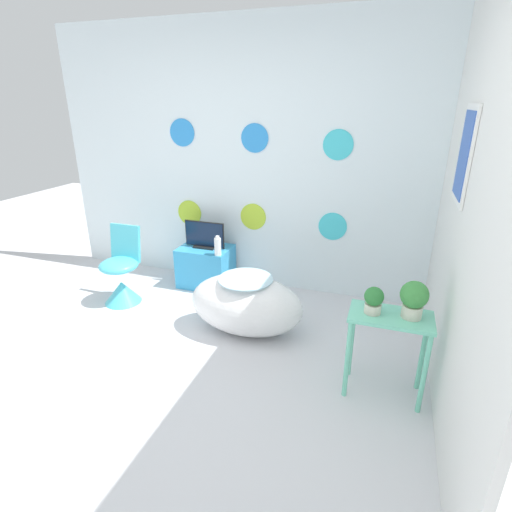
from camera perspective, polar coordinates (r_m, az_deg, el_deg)
name	(u,v)px	position (r m, az deg, el deg)	size (l,w,h in m)	color
ground_plane	(147,419)	(2.79, -15.35, -21.49)	(12.00, 12.00, 0.00)	silver
wall_back_dotted	(257,162)	(4.04, 0.18, 13.32)	(4.40, 0.05, 2.60)	white
wall_right	(465,198)	(2.79, 27.73, 7.33)	(0.06, 3.13, 2.60)	silver
bathtub	(246,304)	(3.39, -1.44, -6.92)	(0.98, 0.55, 0.52)	white
chair	(121,278)	(4.10, -18.68, -3.01)	(0.37, 0.37, 0.75)	#4CC6DB
tv_cabinet	(206,266)	(4.29, -7.16, -1.45)	(0.53, 0.40, 0.43)	#389ED6
tv	(205,236)	(4.17, -7.37, 2.82)	(0.43, 0.12, 0.28)	black
vase	(218,246)	(3.96, -5.49, 1.38)	(0.07, 0.07, 0.20)	white
side_table	(389,333)	(2.75, 18.44, -10.35)	(0.52, 0.29, 0.60)	#72D8B7
potted_plant_left	(374,300)	(2.64, 16.46, -6.01)	(0.12, 0.12, 0.18)	beige
potted_plant_right	(414,298)	(2.65, 21.62, -5.62)	(0.17, 0.17, 0.24)	beige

